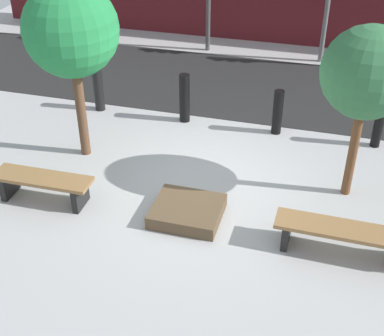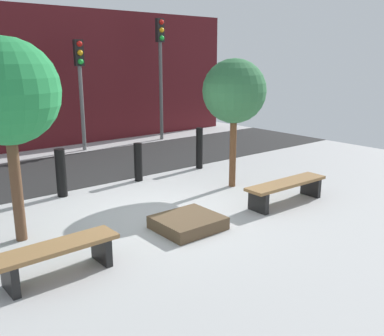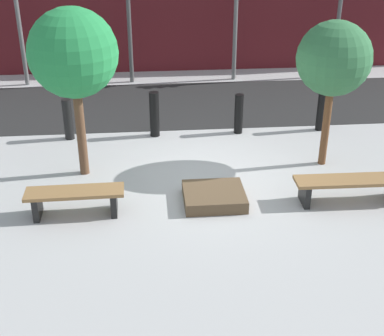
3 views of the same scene
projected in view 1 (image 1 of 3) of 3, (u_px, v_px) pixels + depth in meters
ground_plane at (202, 185)px, 9.13m from camera, size 18.00×18.00×0.00m
road_strip at (248, 86)px, 12.52m from camera, size 18.00×3.55×0.01m
bench_left at (43, 184)px, 8.60m from camera, size 1.64×0.48×0.46m
bench_right at (344, 235)px, 7.52m from camera, size 1.97×0.49×0.45m
planter_bed at (187, 211)px, 8.34m from camera, size 1.06×0.96×0.22m
tree_behind_left_bench at (71, 31)px, 8.75m from camera, size 1.60×1.60×3.16m
tree_behind_right_bench at (368, 74)px, 7.79m from camera, size 1.40×1.40×2.85m
bollard_far_left at (99, 90)px, 11.28m from camera, size 0.21×0.21×0.92m
bollard_left at (185, 98)px, 10.82m from camera, size 0.21×0.21×1.02m
bollard_center at (278, 112)px, 10.42m from camera, size 0.20×0.20×0.91m
bollard_right at (380, 121)px, 9.95m from camera, size 0.18×0.18×1.08m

